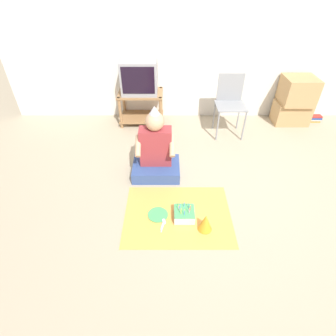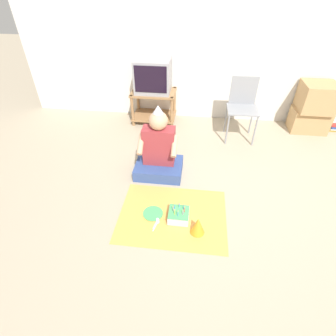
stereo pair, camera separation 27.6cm
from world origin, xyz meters
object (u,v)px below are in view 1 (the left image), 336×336
Objects in this scene: folding_chair at (229,100)px; birthday_cake at (183,214)px; book_pile at (313,118)px; cardboard_box_stack at (293,100)px; paper_plate at (157,215)px; party_hat_blue at (205,222)px; tv at (138,77)px; person_seated at (155,153)px.

birthday_cake is at bearing -112.59° from folding_chair.
cardboard_box_stack is at bearing -173.98° from book_pile.
folding_chair is 4.12× the size of paper_plate.
party_hat_blue reaches higher than birthday_cake.
tv is 0.71× the size of cardboard_box_stack.
birthday_cake is 0.99× the size of paper_plate.
cardboard_box_stack reaches higher than book_pile.
tv reaches higher than book_pile.
paper_plate is at bearing -86.78° from person_seated.
book_pile is 3.04m from party_hat_blue.
folding_chair is at bearing -164.59° from cardboard_box_stack.
birthday_cake reaches higher than book_pile.
tv is at bearing 98.84° from paper_plate.
paper_plate is at bearing 173.95° from birthday_cake.
book_pile is at bearing 12.75° from folding_chair.
folding_chair is 4.16× the size of birthday_cake.
tv is 2.52× the size of paper_plate.
folding_chair reaches higher than birthday_cake.
person_seated is at bearing -148.31° from cardboard_box_stack.
party_hat_blue is at bearing -60.50° from person_seated.
folding_chair is at bearing 59.91° from paper_plate.
book_pile reaches higher than paper_plate.
folding_chair is 4.48× the size of book_pile.
person_seated is (0.28, -1.33, -0.45)m from tv.
party_hat_blue reaches higher than book_pile.
tv reaches higher than folding_chair.
book_pile is 2.90m from person_seated.
cardboard_box_stack is 2.49m from person_seated.
folding_chair is at bearing -13.84° from tv.
tv reaches higher than paper_plate.
tv is 1.37m from folding_chair.
paper_plate is at bearing -135.83° from cardboard_box_stack.
party_hat_blue is 0.89× the size of paper_plate.
folding_chair is at bearing 44.23° from person_seated.
tv is 1.43m from person_seated.
cardboard_box_stack reaches higher than birthday_cake.
party_hat_blue reaches higher than paper_plate.
book_pile is at bearing 27.87° from person_seated.
birthday_cake is (-1.81, -2.05, -0.33)m from cardboard_box_stack.
tv is at bearing 179.38° from cardboard_box_stack.
tv reaches higher than party_hat_blue.
book_pile is at bearing 39.33° from paper_plate.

